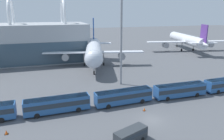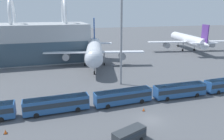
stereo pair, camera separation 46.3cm
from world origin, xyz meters
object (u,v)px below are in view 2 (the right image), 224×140
object	(u,v)px
airliner_parked_remote	(189,40)
floodlight_mast	(122,12)
airliner_at_gate_far	(94,50)
traffic_cone_0	(144,109)
shuttle_bus_3	(180,90)
service_van_foreground	(129,135)
traffic_cone_1	(5,132)
shuttle_bus_1	(57,104)
shuttle_bus_2	(123,96)

from	to	relation	value
airliner_parked_remote	floodlight_mast	size ratio (longest dim) A/B	1.53
airliner_at_gate_far	floodlight_mast	distance (m)	24.96
traffic_cone_0	floodlight_mast	bearing A→B (deg)	86.43
shuttle_bus_3	service_van_foreground	world-z (taller)	shuttle_bus_3
traffic_cone_0	shuttle_bus_3	bearing A→B (deg)	20.86
traffic_cone_0	traffic_cone_1	xyz separation A→B (m)	(-24.63, -1.08, 0.04)
shuttle_bus_1	traffic_cone_0	size ratio (longest dim) A/B	18.79
shuttle_bus_2	floodlight_mast	size ratio (longest dim) A/B	0.47
airliner_parked_remote	service_van_foreground	size ratio (longest dim) A/B	7.14
traffic_cone_1	airliner_parked_remote	bearing A→B (deg)	37.13
floodlight_mast	traffic_cone_0	world-z (taller)	floodlight_mast
airliner_at_gate_far	airliner_parked_remote	size ratio (longest dim) A/B	0.87
airliner_parked_remote	service_van_foreground	distance (m)	85.11
airliner_parked_remote	shuttle_bus_2	distance (m)	72.73
shuttle_bus_1	traffic_cone_1	xyz separation A→B (m)	(-8.36, -5.44, -1.45)
airliner_parked_remote	traffic_cone_0	xyz separation A→B (m)	(-49.36, -54.94, -5.04)
shuttle_bus_1	shuttle_bus_2	world-z (taller)	same
shuttle_bus_2	traffic_cone_1	world-z (taller)	shuttle_bus_2
floodlight_mast	traffic_cone_0	distance (m)	24.84
shuttle_bus_1	shuttle_bus_3	size ratio (longest dim) A/B	1.01
airliner_at_gate_far	traffic_cone_1	xyz separation A→B (m)	(-23.27, -39.06, -5.46)
traffic_cone_1	shuttle_bus_1	bearing A→B (deg)	33.05
traffic_cone_1	shuttle_bus_2	bearing A→B (deg)	13.93
shuttle_bus_3	traffic_cone_1	size ratio (longest dim) A/B	16.56
shuttle_bus_3	shuttle_bus_1	bearing A→B (deg)	179.70
airliner_parked_remote	airliner_at_gate_far	bearing A→B (deg)	119.65
shuttle_bus_3	airliner_at_gate_far	bearing A→B (deg)	109.94
airliner_parked_remote	shuttle_bus_2	world-z (taller)	airliner_parked_remote
airliner_at_gate_far	shuttle_bus_3	xyz separation A→B (m)	(12.12, -33.88, -4.02)
floodlight_mast	airliner_parked_remote	bearing A→B (deg)	38.35
shuttle_bus_3	traffic_cone_0	size ratio (longest dim) A/B	18.68
shuttle_bus_3	service_van_foreground	xyz separation A→B (m)	(-17.36, -13.15, -0.55)
floodlight_mast	traffic_cone_0	bearing A→B (deg)	-93.57
service_van_foreground	traffic_cone_1	distance (m)	19.73
floodlight_mast	shuttle_bus_2	bearing A→B (deg)	-107.09
airliner_at_gate_far	traffic_cone_0	world-z (taller)	airliner_at_gate_far
airliner_at_gate_far	shuttle_bus_3	distance (m)	36.21
shuttle_bus_1	shuttle_bus_3	bearing A→B (deg)	-2.53
airliner_parked_remote	traffic_cone_1	bearing A→B (deg)	138.29
shuttle_bus_2	airliner_at_gate_far	bearing A→B (deg)	84.30
airliner_at_gate_far	floodlight_mast	world-z (taller)	floodlight_mast
shuttle_bus_2	shuttle_bus_3	bearing A→B (deg)	-4.37
airliner_parked_remote	shuttle_bus_1	xyz separation A→B (m)	(-65.64, -50.58, -3.55)
airliner_parked_remote	service_van_foreground	world-z (taller)	airliner_parked_remote
shuttle_bus_2	floodlight_mast	xyz separation A→B (m)	(3.80, 12.36, 16.86)
shuttle_bus_2	traffic_cone_0	xyz separation A→B (m)	(2.76, -4.34, -1.49)
floodlight_mast	traffic_cone_1	bearing A→B (deg)	-145.28
shuttle_bus_2	shuttle_bus_3	xyz separation A→B (m)	(13.52, -0.24, 0.00)
shuttle_bus_1	service_van_foreground	bearing A→B (deg)	-56.18
airliner_at_gate_far	shuttle_bus_3	size ratio (longest dim) A/B	2.85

